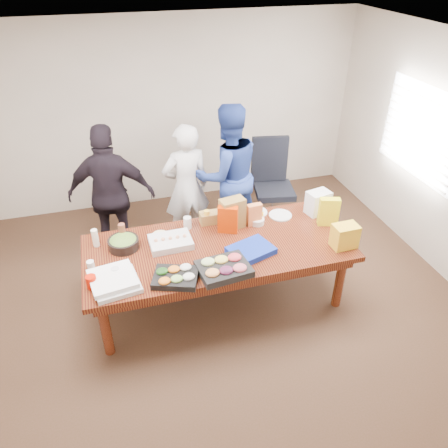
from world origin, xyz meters
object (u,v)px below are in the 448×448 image
object	(u,v)px
office_chair	(274,187)
person_right	(228,175)
conference_table	(218,273)
person_center	(187,187)
salad_bowl	(124,244)
sheet_cake	(171,242)

from	to	relation	value
office_chair	person_right	bearing A→B (deg)	-161.80
conference_table	person_center	world-z (taller)	person_center
salad_bowl	conference_table	bearing A→B (deg)	-14.01
office_chair	salad_bowl	world-z (taller)	office_chair
conference_table	sheet_cake	size ratio (longest dim) A/B	6.40
person_center	sheet_cake	bearing A→B (deg)	61.67
sheet_cake	salad_bowl	size ratio (longest dim) A/B	1.36
office_chair	person_right	world-z (taller)	person_right
person_center	sheet_cake	size ratio (longest dim) A/B	3.82
office_chair	person_right	size ratio (longest dim) A/B	0.64
conference_table	person_right	size ratio (longest dim) A/B	1.50
conference_table	sheet_cake	xyz separation A→B (m)	(-0.48, 0.15, 0.41)
conference_table	salad_bowl	xyz separation A→B (m)	(-0.96, 0.24, 0.43)
person_center	person_right	world-z (taller)	person_right
office_chair	sheet_cake	size ratio (longest dim) A/B	2.72
office_chair	salad_bowl	xyz separation A→B (m)	(-2.12, -1.08, 0.21)
conference_table	person_right	distance (m)	1.42
office_chair	salad_bowl	bearing A→B (deg)	-142.67
salad_bowl	sheet_cake	bearing A→B (deg)	-10.25
conference_table	person_center	size ratio (longest dim) A/B	1.68
person_center	person_right	xyz separation A→B (m)	(0.54, 0.01, 0.10)
person_right	sheet_cake	world-z (taller)	person_right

